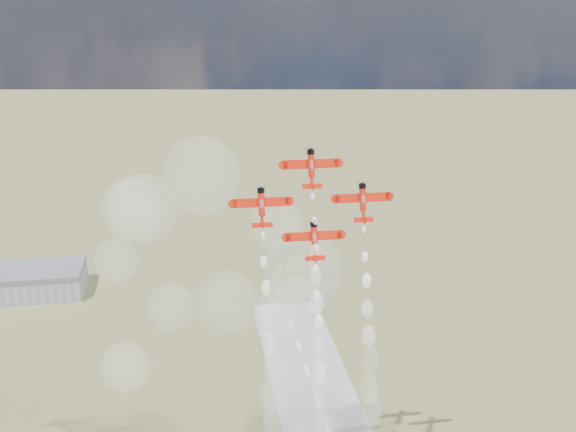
# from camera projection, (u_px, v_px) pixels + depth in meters

# --- Properties ---
(hangar) EXTENTS (50.00, 28.00, 13.00)m
(hangar) POSITION_uv_depth(u_px,v_px,m) (31.00, 281.00, 326.39)
(hangar) COLOR gray
(hangar) RESTS_ON ground
(plane_lead) EXTENTS (13.52, 5.40, 9.44)m
(plane_lead) POSITION_uv_depth(u_px,v_px,m) (311.00, 168.00, 160.31)
(plane_lead) COLOR red
(plane_lead) RESTS_ON ground
(plane_left) EXTENTS (13.52, 5.40, 9.44)m
(plane_left) POSITION_uv_depth(u_px,v_px,m) (262.00, 206.00, 158.88)
(plane_left) COLOR red
(plane_left) RESTS_ON ground
(plane_right) EXTENTS (13.52, 5.40, 9.44)m
(plane_right) POSITION_uv_depth(u_px,v_px,m) (363.00, 202.00, 162.49)
(plane_right) COLOR red
(plane_right) RESTS_ON ground
(plane_slot) EXTENTS (13.52, 5.40, 9.44)m
(plane_slot) POSITION_uv_depth(u_px,v_px,m) (314.00, 240.00, 161.06)
(plane_slot) COLOR red
(plane_slot) RESTS_ON ground
(smoke_trail_lead) EXTENTS (5.10, 15.55, 46.42)m
(smoke_trail_lead) POSITION_uv_depth(u_px,v_px,m) (318.00, 345.00, 162.26)
(smoke_trail_lead) COLOR white
(smoke_trail_lead) RESTS_ON plane_lead
(smoke_trail_left) EXTENTS (5.62, 15.37, 46.10)m
(smoke_trail_left) POSITION_uv_depth(u_px,v_px,m) (271.00, 384.00, 160.99)
(smoke_trail_left) COLOR white
(smoke_trail_left) RESTS_ON plane_left
(smoke_trail_right) EXTENTS (5.10, 15.88, 45.70)m
(smoke_trail_right) POSITION_uv_depth(u_px,v_px,m) (370.00, 376.00, 164.11)
(smoke_trail_right) COLOR white
(smoke_trail_right) RESTS_ON plane_right
(smoke_trail_slot) EXTENTS (5.14, 15.62, 46.76)m
(smoke_trail_slot) POSITION_uv_depth(u_px,v_px,m) (321.00, 415.00, 163.11)
(smoke_trail_slot) COLOR white
(smoke_trail_slot) RESTS_ON plane_slot
(drifted_smoke_cloud) EXTENTS (63.24, 37.01, 59.99)m
(drifted_smoke_cloud) POSITION_uv_depth(u_px,v_px,m) (228.00, 257.00, 176.38)
(drifted_smoke_cloud) COLOR white
(drifted_smoke_cloud) RESTS_ON ground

